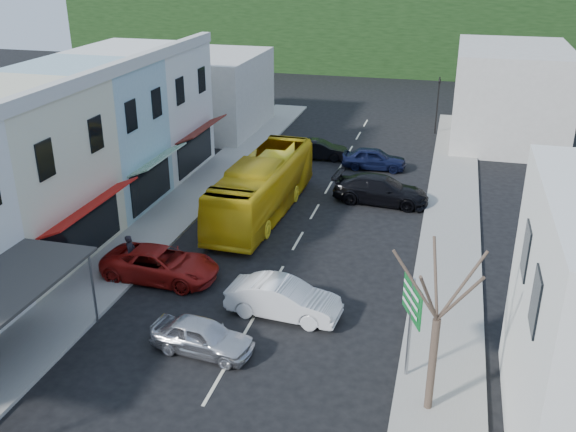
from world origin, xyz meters
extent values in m
plane|color=black|center=(0.00, 0.00, 0.00)|extent=(120.00, 120.00, 0.00)
cube|color=gray|center=(-7.50, 10.00, 0.07)|extent=(3.00, 52.00, 0.15)
cube|color=gray|center=(7.50, 10.00, 0.07)|extent=(3.00, 52.00, 0.15)
cube|color=beige|center=(-12.50, 3.00, 4.00)|extent=(7.00, 8.00, 8.00)
cube|color=#9D100B|center=(-8.40, 3.00, 3.05)|extent=(1.30, 6.80, 0.08)
cube|color=#90B3BD|center=(-12.50, 10.00, 4.00)|extent=(7.00, 6.00, 8.00)
cube|color=#195926|center=(-8.40, 10.00, 3.05)|extent=(1.30, 5.10, 0.08)
cube|color=silver|center=(-12.50, 16.50, 4.00)|extent=(7.00, 7.00, 8.00)
cube|color=#5E1C14|center=(-8.40, 16.50, 3.05)|extent=(1.30, 5.95, 0.08)
cube|color=#B7B2A8|center=(-12.00, 27.00, 3.00)|extent=(8.00, 10.00, 6.00)
cube|color=#B7B2A8|center=(11.00, 30.00, 3.50)|extent=(8.00, 12.00, 7.00)
cube|color=black|center=(0.00, 64.00, 6.00)|extent=(80.00, 24.00, 12.00)
imported|color=yellow|center=(-2.76, 10.98, 1.55)|extent=(2.92, 11.68, 3.10)
imported|color=silver|center=(-1.12, -2.22, 0.70)|extent=(4.58, 2.29, 1.40)
imported|color=silver|center=(1.12, 0.96, 0.70)|extent=(4.54, 2.17, 1.40)
imported|color=maroon|center=(-5.00, 2.58, 0.70)|extent=(4.66, 2.06, 1.40)
imported|color=black|center=(3.40, 14.30, 0.70)|extent=(4.63, 2.19, 1.40)
imported|color=black|center=(2.23, 20.28, 0.70)|extent=(4.43, 1.88, 1.40)
imported|color=black|center=(-1.80, 21.50, 0.70)|extent=(4.53, 2.15, 1.40)
imported|color=black|center=(-6.50, 2.69, 1.00)|extent=(0.43, 0.62, 1.70)
camera|label=1|loc=(6.94, -20.70, 13.95)|focal=40.00mm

